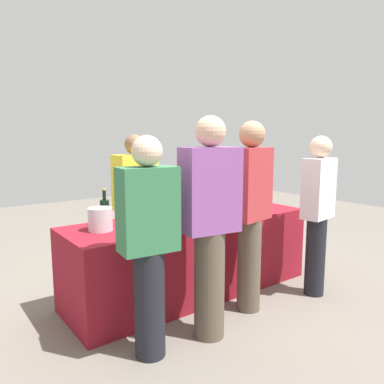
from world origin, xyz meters
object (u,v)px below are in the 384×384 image
(wine_bottle_6, at_px, (244,196))
(guest_3, at_px, (318,209))
(wine_glass_0, at_px, (131,219))
(wine_bottle_7, at_px, (251,194))
(wine_glass_1, at_px, (172,212))
(guest_1, at_px, (210,221))
(wine_bottle_0, at_px, (105,212))
(ice_bucket, at_px, (100,219))
(guest_0, at_px, (148,241))
(wine_bottle_4, at_px, (234,198))
(wine_bottle_3, at_px, (198,203))
(wine_bottle_1, at_px, (164,206))
(wine_glass_3, at_px, (255,201))
(wine_bottle_5, at_px, (236,197))
(wine_bottle_2, at_px, (177,205))
(menu_board, at_px, (213,224))
(server_pouring, at_px, (136,204))
(guest_2, at_px, (250,209))
(wine_glass_2, at_px, (181,210))

(wine_bottle_6, xyz_separation_m, guest_3, (0.04, -0.96, -0.01))
(wine_glass_0, height_order, guest_3, guest_3)
(wine_bottle_7, distance_m, wine_glass_1, 1.33)
(wine_bottle_6, height_order, guest_1, guest_1)
(wine_bottle_0, height_order, ice_bucket, wine_bottle_0)
(guest_0, bearing_deg, ice_bucket, 98.66)
(guest_1, bearing_deg, wine_bottle_4, 47.81)
(wine_bottle_4, xyz_separation_m, ice_bucket, (-1.56, -0.04, -0.02))
(wine_bottle_3, xyz_separation_m, guest_0, (-1.04, -0.81, -0.04))
(wine_bottle_1, distance_m, wine_glass_3, 1.02)
(wine_glass_1, height_order, guest_3, guest_3)
(wine_bottle_4, bearing_deg, wine_bottle_5, 33.68)
(guest_3, bearing_deg, wine_bottle_0, 143.76)
(wine_bottle_3, distance_m, wine_bottle_7, 0.84)
(wine_bottle_1, distance_m, wine_bottle_2, 0.13)
(wine_bottle_6, bearing_deg, wine_bottle_4, -158.04)
(wine_bottle_4, bearing_deg, menu_board, 64.30)
(wine_bottle_4, height_order, wine_bottle_5, same)
(server_pouring, bearing_deg, wine_bottle_1, 90.47)
(wine_glass_0, height_order, guest_2, guest_2)
(guest_0, relative_size, guest_2, 0.93)
(wine_glass_0, bearing_deg, wine_bottle_0, 108.92)
(wine_bottle_3, relative_size, wine_bottle_7, 0.98)
(wine_bottle_0, bearing_deg, guest_1, -65.52)
(guest_1, bearing_deg, guest_3, 7.91)
(wine_glass_3, bearing_deg, server_pouring, 144.65)
(wine_bottle_1, relative_size, ice_bucket, 1.58)
(wine_glass_1, height_order, ice_bucket, ice_bucket)
(wine_bottle_4, distance_m, guest_2, 0.85)
(wine_bottle_6, relative_size, guest_2, 0.18)
(server_pouring, height_order, guest_0, server_pouring)
(wine_bottle_4, height_order, server_pouring, server_pouring)
(wine_bottle_0, bearing_deg, wine_glass_0, -71.08)
(wine_glass_0, height_order, wine_glass_2, wine_glass_2)
(wine_bottle_1, xyz_separation_m, wine_glass_2, (0.03, -0.23, -0.01))
(ice_bucket, bearing_deg, wine_glass_1, -15.29)
(guest_0, relative_size, guest_1, 0.92)
(wine_bottle_5, relative_size, ice_bucket, 1.54)
(wine_bottle_5, height_order, guest_1, guest_1)
(wine_bottle_1, xyz_separation_m, wine_glass_1, (-0.08, -0.25, -0.01))
(wine_glass_3, relative_size, guest_0, 0.09)
(wine_glass_2, height_order, guest_3, guest_3)
(wine_bottle_1, height_order, wine_glass_0, wine_bottle_1)
(wine_bottle_2, bearing_deg, wine_bottle_5, 3.91)
(wine_glass_3, distance_m, guest_0, 1.76)
(guest_1, bearing_deg, wine_glass_1, 91.32)
(wine_bottle_3, xyz_separation_m, server_pouring, (-0.43, 0.52, -0.04))
(wine_bottle_4, relative_size, wine_glass_2, 2.06)
(wine_glass_1, bearing_deg, wine_glass_2, 5.40)
(wine_glass_0, height_order, ice_bucket, ice_bucket)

